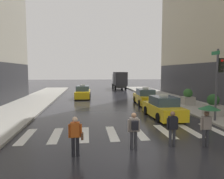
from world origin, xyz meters
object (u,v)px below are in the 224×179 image
object	(u,v)px
traffic_light_pole	(218,75)
pedestrian_with_backpack	(134,128)
taxi_third	(83,93)
pedestrian_with_handbag	(76,134)
taxi_lead	(163,108)
planter_near_corner	(213,106)
box_truck	(119,80)
pedestrian_with_umbrella	(208,114)
pedestrian_plain_coat	(172,127)
taxi_second	(145,97)
planter_mid_block	(188,97)

from	to	relation	value
traffic_light_pole	pedestrian_with_backpack	size ratio (longest dim) A/B	2.91
taxi_third	pedestrian_with_backpack	distance (m)	17.99
pedestrian_with_handbag	taxi_lead	bearing A→B (deg)	45.84
taxi_lead	planter_near_corner	world-z (taller)	taxi_lead
pedestrian_with_handbag	planter_near_corner	distance (m)	11.75
taxi_third	box_truck	distance (m)	15.18
pedestrian_with_umbrella	pedestrian_with_handbag	world-z (taller)	pedestrian_with_umbrella
box_truck	pedestrian_plain_coat	xyz separation A→B (m)	(-2.47, -31.13, -0.91)
pedestrian_with_handbag	planter_near_corner	xyz separation A→B (m)	(10.01, 6.14, -0.06)
taxi_third	pedestrian_plain_coat	bearing A→B (deg)	-75.87
box_truck	planter_near_corner	distance (m)	25.79
taxi_third	planter_near_corner	size ratio (longest dim) A/B	2.87
taxi_second	pedestrian_with_umbrella	xyz separation A→B (m)	(-0.61, -12.26, 0.79)
pedestrian_with_umbrella	planter_near_corner	distance (m)	7.04
pedestrian_with_umbrella	taxi_lead	bearing A→B (deg)	88.72
taxi_lead	pedestrian_with_umbrella	bearing A→B (deg)	-91.28
taxi_lead	taxi_third	world-z (taller)	same
pedestrian_with_handbag	pedestrian_plain_coat	xyz separation A→B (m)	(4.36, 0.58, 0.01)
taxi_lead	taxi_third	xyz separation A→B (m)	(-6.20, 11.95, 0.00)
box_truck	pedestrian_with_umbrella	xyz separation A→B (m)	(-0.85, -31.31, -0.34)
planter_near_corner	box_truck	bearing A→B (deg)	97.10
taxi_lead	taxi_second	xyz separation A→B (m)	(0.48, 6.37, 0.00)
pedestrian_with_umbrella	planter_mid_block	world-z (taller)	pedestrian_with_umbrella
planter_near_corner	planter_mid_block	size ratio (longest dim) A/B	1.00
taxi_lead	taxi_third	bearing A→B (deg)	117.41
pedestrian_plain_coat	pedestrian_with_handbag	bearing A→B (deg)	-172.46
taxi_third	box_truck	size ratio (longest dim) A/B	0.61
taxi_third	pedestrian_with_backpack	world-z (taller)	taxi_third
traffic_light_pole	pedestrian_with_umbrella	world-z (taller)	traffic_light_pole
taxi_third	planter_mid_block	distance (m)	12.84
taxi_second	taxi_third	distance (m)	8.70
pedestrian_with_handbag	box_truck	bearing A→B (deg)	77.85
taxi_second	taxi_third	size ratio (longest dim) A/B	1.00
box_truck	pedestrian_with_backpack	world-z (taller)	box_truck
pedestrian_with_umbrella	planter_near_corner	xyz separation A→B (m)	(4.04, 5.74, -0.64)
box_truck	pedestrian_with_handbag	bearing A→B (deg)	-102.15
box_truck	planter_near_corner	bearing A→B (deg)	-82.90
traffic_light_pole	taxi_lead	size ratio (longest dim) A/B	1.05
pedestrian_with_umbrella	traffic_light_pole	bearing A→B (deg)	51.60
traffic_light_pole	taxi_second	size ratio (longest dim) A/B	1.04
taxi_lead	box_truck	bearing A→B (deg)	88.38
pedestrian_with_handbag	planter_near_corner	world-z (taller)	planter_near_corner
taxi_third	pedestrian_with_umbrella	size ratio (longest dim) A/B	2.37
taxi_lead	box_truck	distance (m)	25.45
pedestrian_with_backpack	planter_near_corner	distance (m)	9.41
box_truck	pedestrian_with_umbrella	world-z (taller)	box_truck
taxi_lead	pedestrian_with_backpack	xyz separation A→B (m)	(-3.59, -5.84, 0.25)
pedestrian_with_handbag	planter_mid_block	world-z (taller)	planter_mid_block
taxi_second	pedestrian_with_handbag	size ratio (longest dim) A/B	2.79
taxi_lead	planter_near_corner	bearing A→B (deg)	-2.25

